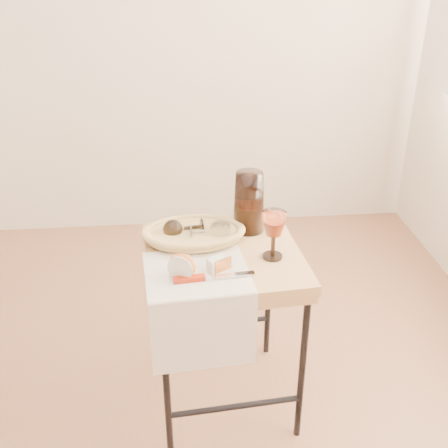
{
  "coord_description": "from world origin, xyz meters",
  "views": [
    {
      "loc": [
        0.33,
        -1.38,
        1.65
      ],
      "look_at": [
        0.49,
        0.24,
        0.79
      ],
      "focal_mm": 44.33,
      "sensor_mm": 36.0,
      "label": 1
    }
  ],
  "objects_px": {
    "tea_towel": "(197,272)",
    "bread_basket": "(194,235)",
    "wine_goblet": "(273,235)",
    "table_knife": "(211,276)",
    "apple_half": "(182,265)",
    "side_table": "(223,329)",
    "goblet_lying_a": "(185,228)",
    "goblet_lying_b": "(208,231)",
    "pitcher": "(249,202)"
  },
  "relations": [
    {
      "from": "side_table",
      "to": "table_knife",
      "type": "height_order",
      "value": "table_knife"
    },
    {
      "from": "wine_goblet",
      "to": "table_knife",
      "type": "bearing_deg",
      "value": -151.24
    },
    {
      "from": "goblet_lying_b",
      "to": "table_knife",
      "type": "xyz_separation_m",
      "value": [
        -0.01,
        -0.24,
        -0.03
      ]
    },
    {
      "from": "tea_towel",
      "to": "goblet_lying_a",
      "type": "bearing_deg",
      "value": 92.15
    },
    {
      "from": "tea_towel",
      "to": "apple_half",
      "type": "xyz_separation_m",
      "value": [
        -0.05,
        -0.02,
        0.04
      ]
    },
    {
      "from": "bread_basket",
      "to": "tea_towel",
      "type": "bearing_deg",
      "value": -91.07
    },
    {
      "from": "bread_basket",
      "to": "pitcher",
      "type": "height_order",
      "value": "pitcher"
    },
    {
      "from": "tea_towel",
      "to": "bread_basket",
      "type": "xyz_separation_m",
      "value": [
        0.0,
        0.21,
        0.02
      ]
    },
    {
      "from": "goblet_lying_a",
      "to": "table_knife",
      "type": "distance_m",
      "value": 0.28
    },
    {
      "from": "wine_goblet",
      "to": "apple_half",
      "type": "relative_size",
      "value": 1.89
    },
    {
      "from": "goblet_lying_a",
      "to": "pitcher",
      "type": "relative_size",
      "value": 0.43
    },
    {
      "from": "table_knife",
      "to": "apple_half",
      "type": "bearing_deg",
      "value": 159.44
    },
    {
      "from": "tea_towel",
      "to": "bread_basket",
      "type": "height_order",
      "value": "bread_basket"
    },
    {
      "from": "goblet_lying_a",
      "to": "wine_goblet",
      "type": "distance_m",
      "value": 0.33
    },
    {
      "from": "bread_basket",
      "to": "pitcher",
      "type": "distance_m",
      "value": 0.24
    },
    {
      "from": "side_table",
      "to": "goblet_lying_a",
      "type": "height_order",
      "value": "goblet_lying_a"
    },
    {
      "from": "goblet_lying_b",
      "to": "apple_half",
      "type": "distance_m",
      "value": 0.23
    },
    {
      "from": "side_table",
      "to": "goblet_lying_a",
      "type": "relative_size",
      "value": 5.81
    },
    {
      "from": "bread_basket",
      "to": "table_knife",
      "type": "relative_size",
      "value": 1.28
    },
    {
      "from": "side_table",
      "to": "table_knife",
      "type": "xyz_separation_m",
      "value": [
        -0.06,
        -0.17,
        0.35
      ]
    },
    {
      "from": "side_table",
      "to": "pitcher",
      "type": "xyz_separation_m",
      "value": [
        0.11,
        0.16,
        0.45
      ]
    },
    {
      "from": "apple_half",
      "to": "table_knife",
      "type": "distance_m",
      "value": 0.1
    },
    {
      "from": "side_table",
      "to": "pitcher",
      "type": "height_order",
      "value": "pitcher"
    },
    {
      "from": "bread_basket",
      "to": "goblet_lying_a",
      "type": "xyz_separation_m",
      "value": [
        -0.03,
        0.01,
        0.02
      ]
    },
    {
      "from": "goblet_lying_b",
      "to": "table_knife",
      "type": "relative_size",
      "value": 0.48
    },
    {
      "from": "goblet_lying_a",
      "to": "goblet_lying_b",
      "type": "bearing_deg",
      "value": 148.06
    },
    {
      "from": "goblet_lying_b",
      "to": "pitcher",
      "type": "distance_m",
      "value": 0.19
    },
    {
      "from": "goblet_lying_b",
      "to": "pitcher",
      "type": "relative_size",
      "value": 0.46
    },
    {
      "from": "pitcher",
      "to": "apple_half",
      "type": "relative_size",
      "value": 2.94
    },
    {
      "from": "goblet_lying_a",
      "to": "table_knife",
      "type": "height_order",
      "value": "goblet_lying_a"
    },
    {
      "from": "pitcher",
      "to": "goblet_lying_a",
      "type": "bearing_deg",
      "value": -144.19
    },
    {
      "from": "side_table",
      "to": "wine_goblet",
      "type": "relative_size",
      "value": 3.92
    },
    {
      "from": "side_table",
      "to": "goblet_lying_b",
      "type": "relative_size",
      "value": 5.46
    },
    {
      "from": "wine_goblet",
      "to": "pitcher",
      "type": "bearing_deg",
      "value": 104.61
    },
    {
      "from": "apple_half",
      "to": "table_knife",
      "type": "relative_size",
      "value": 0.36
    },
    {
      "from": "bread_basket",
      "to": "goblet_lying_b",
      "type": "distance_m",
      "value": 0.06
    },
    {
      "from": "goblet_lying_b",
      "to": "table_knife",
      "type": "height_order",
      "value": "goblet_lying_b"
    },
    {
      "from": "side_table",
      "to": "bread_basket",
      "type": "distance_m",
      "value": 0.38
    },
    {
      "from": "side_table",
      "to": "pitcher",
      "type": "bearing_deg",
      "value": 55.38
    },
    {
      "from": "apple_half",
      "to": "goblet_lying_b",
      "type": "bearing_deg",
      "value": 87.86
    },
    {
      "from": "goblet_lying_a",
      "to": "pitcher",
      "type": "height_order",
      "value": "pitcher"
    },
    {
      "from": "pitcher",
      "to": "apple_half",
      "type": "xyz_separation_m",
      "value": [
        -0.25,
        -0.31,
        -0.07
      ]
    },
    {
      "from": "bread_basket",
      "to": "apple_half",
      "type": "height_order",
      "value": "apple_half"
    },
    {
      "from": "wine_goblet",
      "to": "side_table",
      "type": "bearing_deg",
      "value": 162.41
    },
    {
      "from": "goblet_lying_a",
      "to": "table_knife",
      "type": "xyz_separation_m",
      "value": [
        0.07,
        -0.27,
        -0.03
      ]
    },
    {
      "from": "bread_basket",
      "to": "pitcher",
      "type": "bearing_deg",
      "value": 18.5
    },
    {
      "from": "wine_goblet",
      "to": "table_knife",
      "type": "distance_m",
      "value": 0.26
    },
    {
      "from": "goblet_lying_b",
      "to": "wine_goblet",
      "type": "distance_m",
      "value": 0.25
    },
    {
      "from": "table_knife",
      "to": "goblet_lying_a",
      "type": "bearing_deg",
      "value": 99.06
    },
    {
      "from": "bread_basket",
      "to": "goblet_lying_b",
      "type": "height_order",
      "value": "goblet_lying_b"
    }
  ]
}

